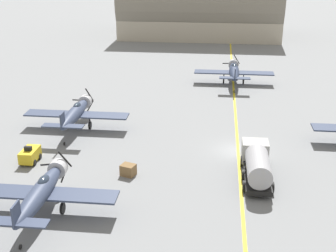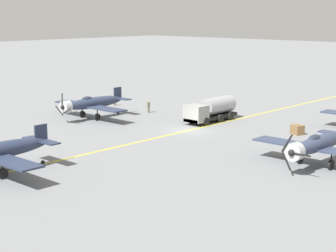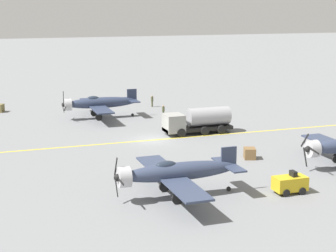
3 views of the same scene
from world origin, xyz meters
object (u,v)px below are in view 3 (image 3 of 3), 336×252
object	(u,v)px
airplane_mid_right	(99,103)
ground_crew_walking	(152,101)
ground_crew_inspecting	(163,111)
fuel_tanker	(197,121)
tow_tractor	(290,183)
supply_crate_mid_lane	(250,153)
airplane_mid_left	(175,172)

from	to	relation	value
airplane_mid_right	ground_crew_walking	size ratio (longest dim) A/B	7.10
ground_crew_walking	ground_crew_inspecting	world-z (taller)	ground_crew_walking
fuel_tanker	ground_crew_walking	world-z (taller)	fuel_tanker
tow_tractor	supply_crate_mid_lane	size ratio (longest dim) A/B	2.04
tow_tractor	ground_crew_inspecting	size ratio (longest dim) A/B	1.58
fuel_tanker	airplane_mid_left	bearing A→B (deg)	153.45
airplane_mid_right	ground_crew_inspecting	world-z (taller)	airplane_mid_right
ground_crew_walking	supply_crate_mid_lane	size ratio (longest dim) A/B	1.33
airplane_mid_left	ground_crew_walking	world-z (taller)	airplane_mid_left
airplane_mid_left	fuel_tanker	distance (m)	22.24
airplane_mid_left	ground_crew_inspecting	world-z (taller)	airplane_mid_left
fuel_tanker	ground_crew_walking	distance (m)	18.22
airplane_mid_left	tow_tractor	size ratio (longest dim) A/B	4.62
tow_tractor	ground_crew_walking	world-z (taller)	tow_tractor
ground_crew_inspecting	supply_crate_mid_lane	distance (m)	22.12
airplane_mid_right	ground_crew_inspecting	size ratio (longest dim) A/B	7.31
tow_tractor	supply_crate_mid_lane	distance (m)	10.27
airplane_mid_right	fuel_tanker	size ratio (longest dim) A/B	1.50
airplane_mid_left	ground_crew_walking	bearing A→B (deg)	-10.64
airplane_mid_left	fuel_tanker	xyz separation A→B (m)	(19.89, -9.94, -0.50)
airplane_mid_right	fuel_tanker	distance (m)	15.30
ground_crew_inspecting	tow_tractor	bearing A→B (deg)	179.39
ground_crew_walking	supply_crate_mid_lane	xyz separation A→B (m)	(-30.00, -0.38, -0.39)
airplane_mid_left	supply_crate_mid_lane	size ratio (longest dim) A/B	9.43
tow_tractor	ground_crew_walking	size ratio (longest dim) A/B	1.54
airplane_mid_right	supply_crate_mid_lane	distance (m)	26.10
tow_tractor	supply_crate_mid_lane	bearing A→B (deg)	-9.45
fuel_tanker	tow_tractor	bearing A→B (deg)	177.31
airplane_mid_right	airplane_mid_left	size ratio (longest dim) A/B	1.00
airplane_mid_right	ground_crew_inspecting	distance (m)	8.53
airplane_mid_left	tow_tractor	bearing A→B (deg)	-98.46
ground_crew_inspecting	supply_crate_mid_lane	xyz separation A→B (m)	(-22.08, -1.34, -0.37)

